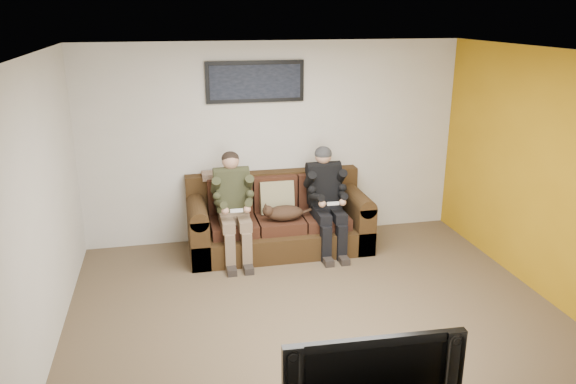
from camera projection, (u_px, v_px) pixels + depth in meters
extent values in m
plane|color=brown|center=(318.00, 316.00, 5.69)|extent=(5.00, 5.00, 0.00)
plane|color=silver|center=(323.00, 53.00, 4.88)|extent=(5.00, 5.00, 0.00)
plane|color=beige|center=(275.00, 142.00, 7.38)|extent=(5.00, 0.00, 5.00)
plane|color=beige|center=(425.00, 316.00, 3.20)|extent=(5.00, 0.00, 5.00)
plane|color=beige|center=(38.00, 215.00, 4.78)|extent=(0.00, 4.50, 4.50)
plane|color=beige|center=(554.00, 179.00, 5.79)|extent=(0.00, 4.50, 4.50)
plane|color=#B27F11|center=(553.00, 179.00, 5.79)|extent=(0.00, 4.50, 4.50)
cube|color=#352210|center=(279.00, 237.00, 7.26)|extent=(2.29, 0.99, 0.31)
cube|color=#352210|center=(273.00, 194.00, 7.47)|extent=(2.29, 0.21, 0.62)
cube|color=#352210|center=(198.00, 233.00, 7.00)|extent=(0.23, 0.99, 0.62)
cube|color=#352210|center=(355.00, 220.00, 7.42)|extent=(0.23, 0.99, 0.62)
cylinder|color=#352210|center=(197.00, 209.00, 6.90)|extent=(0.23, 0.99, 0.23)
cylinder|color=#352210|center=(356.00, 198.00, 7.32)|extent=(0.23, 0.99, 0.23)
cube|color=#3B1D12|center=(234.00, 226.00, 7.02)|extent=(0.57, 0.62, 0.15)
cube|color=#3B1D12|center=(230.00, 196.00, 7.20)|extent=(0.57, 0.15, 0.46)
cube|color=#3B1D12|center=(280.00, 222.00, 7.14)|extent=(0.57, 0.62, 0.15)
cube|color=#3B1D12|center=(275.00, 193.00, 7.32)|extent=(0.57, 0.15, 0.46)
cube|color=#3B1D12|center=(324.00, 219.00, 7.26)|extent=(0.57, 0.62, 0.15)
cube|color=#3B1D12|center=(319.00, 190.00, 7.44)|extent=(0.57, 0.15, 0.46)
cube|color=#91875F|center=(277.00, 197.00, 7.22)|extent=(0.44, 0.21, 0.43)
cube|color=tan|center=(220.00, 175.00, 7.22)|extent=(0.47, 0.23, 0.08)
cube|color=#78614B|center=(234.00, 216.00, 6.95)|extent=(0.36, 0.30, 0.14)
cube|color=#30321E|center=(232.00, 191.00, 6.95)|extent=(0.40, 0.30, 0.53)
cylinder|color=#30321E|center=(231.00, 174.00, 6.90)|extent=(0.44, 0.18, 0.18)
sphere|color=tan|center=(230.00, 161.00, 6.87)|extent=(0.21, 0.21, 0.21)
cube|color=#78614B|center=(227.00, 223.00, 6.74)|extent=(0.15, 0.42, 0.13)
cube|color=#78614B|center=(244.00, 222.00, 6.78)|extent=(0.15, 0.42, 0.13)
cube|color=#78614B|center=(230.00, 252.00, 6.65)|extent=(0.12, 0.13, 0.46)
cube|color=#78614B|center=(247.00, 250.00, 6.69)|extent=(0.12, 0.13, 0.46)
cube|color=black|center=(231.00, 269.00, 6.63)|extent=(0.11, 0.26, 0.08)
cube|color=black|center=(248.00, 268.00, 6.67)|extent=(0.11, 0.26, 0.08)
cylinder|color=#30321E|center=(216.00, 186.00, 6.81)|extent=(0.11, 0.30, 0.28)
cylinder|color=#30321E|center=(248.00, 184.00, 6.89)|extent=(0.11, 0.30, 0.28)
cylinder|color=#30321E|center=(221.00, 204.00, 6.66)|extent=(0.14, 0.32, 0.15)
cylinder|color=#30321E|center=(249.00, 202.00, 6.73)|extent=(0.14, 0.32, 0.15)
sphere|color=tan|center=(225.00, 211.00, 6.57)|extent=(0.09, 0.09, 0.09)
sphere|color=tan|center=(247.00, 209.00, 6.62)|extent=(0.09, 0.09, 0.09)
cube|color=white|center=(236.00, 211.00, 6.58)|extent=(0.15, 0.04, 0.03)
ellipsoid|color=black|center=(230.00, 158.00, 6.87)|extent=(0.22, 0.22, 0.17)
cube|color=black|center=(325.00, 209.00, 7.18)|extent=(0.36, 0.30, 0.14)
cube|color=black|center=(323.00, 185.00, 7.18)|extent=(0.40, 0.30, 0.53)
cylinder|color=black|center=(323.00, 168.00, 7.14)|extent=(0.44, 0.18, 0.18)
sphere|color=tan|center=(323.00, 156.00, 7.11)|extent=(0.21, 0.21, 0.21)
cube|color=black|center=(322.00, 216.00, 6.98)|extent=(0.15, 0.42, 0.13)
cube|color=black|center=(337.00, 215.00, 7.02)|extent=(0.15, 0.42, 0.13)
cube|color=black|center=(326.00, 244.00, 6.89)|extent=(0.12, 0.13, 0.46)
cube|color=black|center=(341.00, 242.00, 6.93)|extent=(0.12, 0.13, 0.46)
cube|color=black|center=(327.00, 260.00, 6.87)|extent=(0.11, 0.26, 0.08)
cube|color=black|center=(343.00, 259.00, 6.91)|extent=(0.11, 0.26, 0.08)
cylinder|color=black|center=(310.00, 180.00, 7.05)|extent=(0.11, 0.30, 0.28)
cylinder|color=black|center=(340.00, 178.00, 7.13)|extent=(0.11, 0.30, 0.28)
cylinder|color=black|center=(317.00, 197.00, 6.90)|extent=(0.14, 0.32, 0.15)
cylinder|color=black|center=(343.00, 195.00, 6.97)|extent=(0.14, 0.32, 0.15)
sphere|color=tan|center=(322.00, 204.00, 6.81)|extent=(0.09, 0.09, 0.09)
sphere|color=tan|center=(343.00, 202.00, 6.86)|extent=(0.09, 0.09, 0.09)
cube|color=white|center=(333.00, 204.00, 6.82)|extent=(0.15, 0.04, 0.03)
ellipsoid|color=black|center=(323.00, 154.00, 7.10)|extent=(0.22, 0.22, 0.19)
ellipsoid|color=#452B1B|center=(285.00, 213.00, 6.98)|extent=(0.47, 0.26, 0.19)
sphere|color=#452B1B|center=(268.00, 211.00, 6.89)|extent=(0.14, 0.14, 0.14)
cone|color=#452B1B|center=(267.00, 207.00, 6.83)|extent=(0.04, 0.04, 0.04)
cone|color=#452B1B|center=(266.00, 205.00, 6.90)|extent=(0.04, 0.04, 0.04)
cylinder|color=#452B1B|center=(303.00, 213.00, 7.09)|extent=(0.26, 0.13, 0.08)
cube|color=black|center=(255.00, 82.00, 7.05)|extent=(1.25, 0.04, 0.52)
cube|color=black|center=(256.00, 82.00, 7.03)|extent=(1.15, 0.01, 0.42)
imported|color=black|center=(368.00, 373.00, 3.61)|extent=(1.17, 0.20, 0.67)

